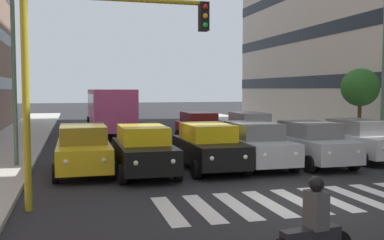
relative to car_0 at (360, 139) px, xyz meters
name	(u,v)px	position (x,y,z in m)	size (l,w,h in m)	color
ground_plane	(299,201)	(5.94, 5.64, -0.89)	(180.00, 180.00, 0.00)	#262628
crosswalk_markings	(299,201)	(5.94, 5.64, -0.88)	(7.65, 2.80, 0.01)	silver
car_0	(360,139)	(0.00, 0.00, 0.00)	(2.02, 4.44, 1.72)	silver
car_1	(311,143)	(2.68, 0.61, 0.00)	(2.02, 4.44, 1.72)	#B2B7BC
car_2	(255,144)	(5.02, 0.44, 0.00)	(2.02, 4.44, 1.72)	#B2B7BC
car_3	(208,146)	(6.94, 0.59, 0.00)	(2.02, 4.44, 1.72)	black
car_4	(143,150)	(9.42, 0.83, 0.00)	(2.02, 4.44, 1.72)	black
car_5	(83,149)	(11.46, 0.08, 0.00)	(2.02, 4.44, 1.72)	gold
car_row2_0	(250,128)	(2.30, -6.55, 0.00)	(2.02, 4.44, 1.72)	silver
car_row2_1	(199,127)	(4.94, -7.64, 0.00)	(2.02, 4.44, 1.72)	maroon
bus_behind_traffic	(109,106)	(9.42, -14.19, 0.97)	(2.78, 10.50, 3.00)	#DB5193
motorcycle_with_rider	(312,231)	(7.95, 9.77, -0.24)	(1.70, 0.41, 1.57)	black
traffic_light_gantry	(83,61)	(11.52, 4.77, 2.84)	(4.74, 0.36, 5.50)	#AD991E
street_lamp_left	(375,51)	(-1.51, -1.18, 3.86)	(3.19, 0.28, 7.50)	#4C6B56
street_lamp_right	(25,37)	(13.47, -1.50, 4.09)	(2.91, 0.28, 8.00)	#4C6B56
street_tree_1	(360,88)	(-2.83, -3.98, 2.21)	(2.00, 2.00, 3.96)	#513823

